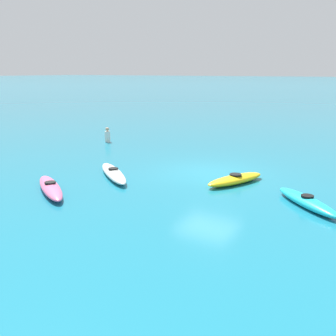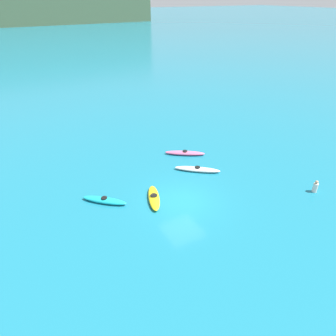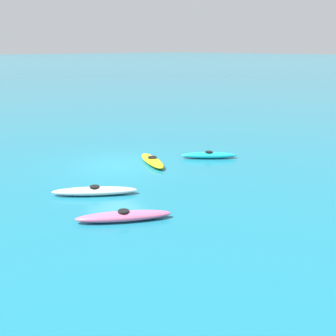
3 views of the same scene
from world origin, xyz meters
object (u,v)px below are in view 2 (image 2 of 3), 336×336
kayak_pink (185,153)px  kayak_yellow (154,198)px  kayak_white (197,169)px  kayak_cyan (104,200)px  person_near_shore (315,187)px

kayak_pink → kayak_yellow: same height
kayak_yellow → kayak_white: (4.51, 1.64, -0.00)m
kayak_pink → kayak_yellow: (-5.11, -4.37, 0.00)m
kayak_cyan → kayak_white: bearing=2.6°
kayak_pink → kayak_white: 2.79m
kayak_pink → person_near_shore: bearing=-61.6°
kayak_yellow → person_near_shore: (9.89, -4.49, 0.22)m
kayak_cyan → kayak_yellow: same height
kayak_pink → kayak_cyan: same height
kayak_cyan → kayak_white: same height
kayak_yellow → person_near_shore: 10.86m
kayak_white → kayak_yellow: bearing=-160.0°
kayak_yellow → kayak_white: bearing=20.0°
kayak_pink → kayak_cyan: (-8.00, -3.07, 0.00)m
kayak_cyan → kayak_yellow: size_ratio=0.93×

